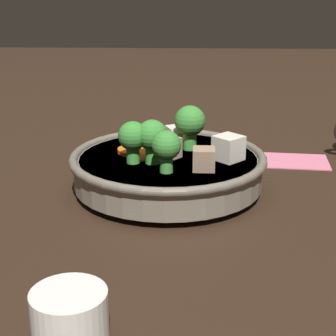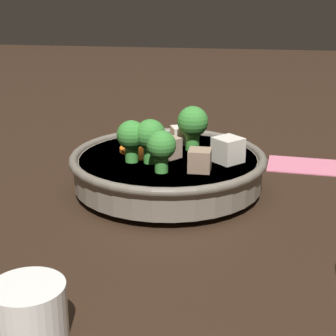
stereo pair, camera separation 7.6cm
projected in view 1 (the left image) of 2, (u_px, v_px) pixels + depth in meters
The scene contains 4 objects.
ground_plane at pixel (168, 190), 0.77m from camera, with size 3.00×3.00×0.00m, color black.
stirfry_bowl at pixel (168, 165), 0.76m from camera, with size 0.27×0.27×0.11m.
tea_cup at pixel (70, 317), 0.45m from camera, with size 0.06×0.06×0.05m.
napkin at pixel (293, 161), 0.89m from camera, with size 0.12×0.09×0.00m.
Camera 1 is at (-0.03, 0.72, 0.29)m, focal length 60.00 mm.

